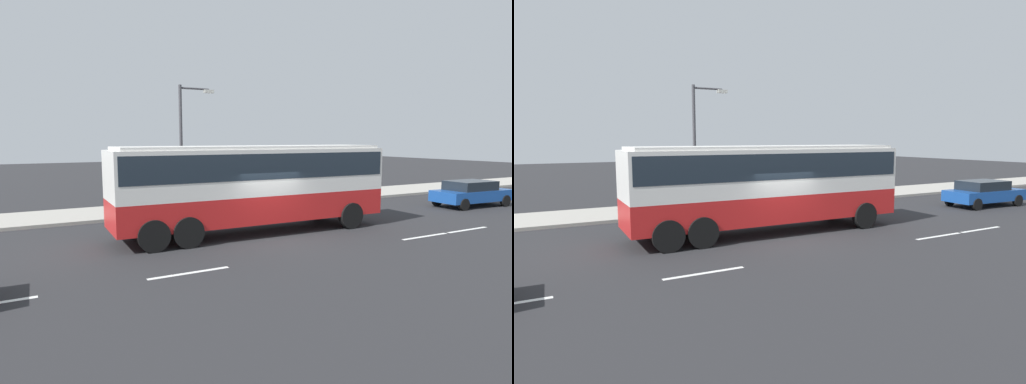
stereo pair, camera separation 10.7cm
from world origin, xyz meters
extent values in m
plane|color=#28282B|center=(0.00, 0.00, 0.00)|extent=(120.00, 120.00, 0.00)
cube|color=#A8A399|center=(0.00, 8.52, 0.07)|extent=(80.00, 4.00, 0.15)
cube|color=white|center=(-4.17, -2.38, 0.00)|extent=(2.40, 0.16, 0.01)
cube|color=white|center=(5.44, -2.38, 0.00)|extent=(2.40, 0.16, 0.01)
cube|color=white|center=(7.99, -2.38, 0.00)|extent=(2.40, 0.16, 0.01)
cube|color=red|center=(-0.02, 1.45, 1.08)|extent=(11.18, 2.69, 1.06)
cube|color=white|center=(-0.02, 1.45, 2.49)|extent=(11.18, 2.69, 1.75)
cube|color=#1E2833|center=(-0.02, 1.45, 2.73)|extent=(10.96, 2.72, 0.96)
cube|color=#1E2833|center=(5.49, 1.34, 2.57)|extent=(0.16, 2.28, 1.40)
cube|color=white|center=(-0.02, 1.45, 3.42)|extent=(10.73, 2.53, 0.12)
cylinder|color=black|center=(3.97, 2.55, 0.55)|extent=(1.11, 0.32, 1.10)
cylinder|color=black|center=(3.92, 0.18, 0.55)|extent=(1.11, 0.32, 1.10)
cylinder|color=black|center=(-3.17, 2.69, 0.55)|extent=(1.11, 0.32, 1.10)
cylinder|color=black|center=(-3.21, 0.32, 0.55)|extent=(1.11, 0.32, 1.10)
cylinder|color=black|center=(-4.36, 2.72, 0.55)|extent=(1.11, 0.32, 1.10)
cylinder|color=black|center=(-4.41, 0.34, 0.55)|extent=(1.11, 0.32, 1.10)
cube|color=#194799|center=(13.89, 1.63, 0.62)|extent=(4.68, 2.11, 0.61)
cube|color=black|center=(13.74, 1.64, 1.18)|extent=(2.62, 1.84, 0.51)
cylinder|color=black|center=(15.58, 2.41, 0.32)|extent=(0.65, 0.24, 0.64)
cylinder|color=black|center=(15.48, 0.65, 0.32)|extent=(0.65, 0.24, 0.64)
cylinder|color=black|center=(12.31, 2.61, 0.32)|extent=(0.65, 0.24, 0.64)
cylinder|color=black|center=(12.20, 0.85, 0.32)|extent=(0.65, 0.24, 0.64)
cylinder|color=brown|center=(3.91, 7.04, 0.52)|extent=(0.14, 0.14, 0.75)
cylinder|color=brown|center=(3.77, 6.95, 0.52)|extent=(0.14, 0.14, 0.75)
cylinder|color=#338C4C|center=(3.84, 6.99, 1.18)|extent=(0.32, 0.32, 0.56)
sphere|color=brown|center=(3.84, 6.99, 1.56)|extent=(0.20, 0.20, 0.20)
cylinder|color=#47474C|center=(-1.06, 7.10, 3.26)|extent=(0.16, 0.16, 6.22)
cylinder|color=#47474C|center=(-0.30, 7.10, 6.22)|extent=(1.52, 0.10, 0.10)
cube|color=silver|center=(0.45, 7.10, 6.12)|extent=(0.50, 0.24, 0.16)
camera|label=1|loc=(-8.27, -13.74, 3.77)|focal=30.64mm
camera|label=2|loc=(-8.36, -13.69, 3.77)|focal=30.64mm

